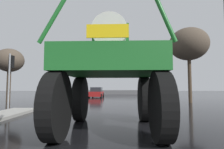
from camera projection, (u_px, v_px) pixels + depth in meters
ground_plane at (104, 102)px, 19.15m from camera, size 120.00×120.00×0.00m
oversize_sprayer at (111, 71)px, 6.69m from camera, size 3.86×5.29×4.28m
sedan_ahead at (97, 93)px, 27.53m from camera, size 2.11×4.21×1.52m
traffic_signal_near_left at (12, 69)px, 12.43m from camera, size 0.24×0.54×3.77m
traffic_signal_near_right at (164, 71)px, 12.39m from camera, size 0.24×0.54×3.58m
bare_tree_left at (10, 61)px, 19.04m from camera, size 2.84×2.84×5.53m
bare_tree_right at (189, 44)px, 18.27m from camera, size 3.84×3.84×7.47m
roadside_barrier at (108, 92)px, 39.09m from camera, size 28.46×0.24×0.90m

